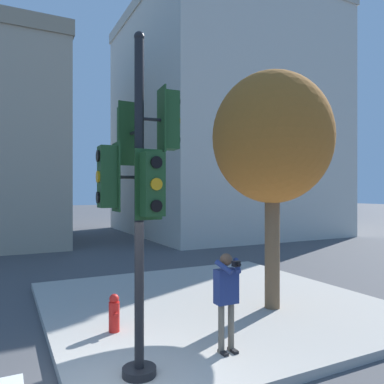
# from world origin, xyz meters

# --- Properties ---
(sidewalk_corner) EXTENTS (8.00, 8.00, 0.17)m
(sidewalk_corner) POSITION_xyz_m (3.50, 3.50, 0.09)
(sidewalk_corner) COLOR #ADA89E
(sidewalk_corner) RESTS_ON ground_plane
(traffic_signal_pole) EXTENTS (1.28, 1.28, 5.22)m
(traffic_signal_pole) POSITION_xyz_m (0.58, 0.56, 3.15)
(traffic_signal_pole) COLOR black
(traffic_signal_pole) RESTS_ON sidewalk_corner
(person_photographer) EXTENTS (0.50, 0.53, 1.71)m
(person_photographer) POSITION_xyz_m (2.21, 0.67, 1.21)
(person_photographer) COLOR black
(person_photographer) RESTS_ON sidewalk_corner
(street_tree) EXTENTS (2.88, 2.88, 5.68)m
(street_tree) POSITION_xyz_m (4.51, 2.28, 4.23)
(street_tree) COLOR brown
(street_tree) RESTS_ON sidewalk_corner
(fire_hydrant) EXTENTS (0.21, 0.27, 0.75)m
(fire_hydrant) POSITION_xyz_m (0.71, 2.48, 0.54)
(fire_hydrant) COLOR red
(fire_hydrant) RESTS_ON sidewalk_corner
(building_right) EXTENTS (13.00, 13.89, 16.00)m
(building_right) POSITION_xyz_m (13.07, 18.96, 8.01)
(building_right) COLOR beige
(building_right) RESTS_ON ground_plane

